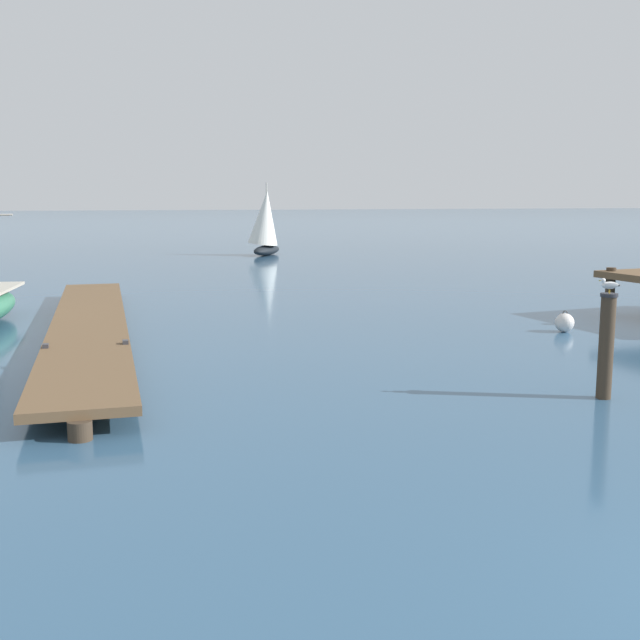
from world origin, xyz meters
The scene contains 5 objects.
floating_dock centered at (-7.00, 15.71, 0.36)m, with size 2.19×17.45×0.53m.
mooring_piling centered at (2.06, 7.39, 0.97)m, with size 0.30×0.30×1.87m.
perched_seagull centered at (2.06, 7.39, 2.02)m, with size 0.37×0.21×0.26m.
mooring_buoy centered at (5.10, 13.63, 0.25)m, with size 0.50×0.50×0.57m.
distant_sailboat centered at (2.21, 42.00, 1.91)m, with size 2.82×3.66×4.34m.
Camera 1 is at (-6.07, -4.35, 3.54)m, focal length 43.66 mm.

